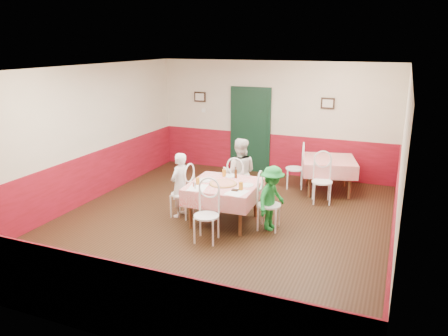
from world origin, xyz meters
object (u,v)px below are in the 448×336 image
at_px(diner_left, 179,185).
at_px(diner_right, 272,198).
at_px(main_table, 224,203).
at_px(second_table, 328,175).
at_px(chair_second_b, 322,182).
at_px(chair_right, 269,205).
at_px(chair_far, 239,186).
at_px(chair_near, 206,216).
at_px(chair_second_a, 295,169).
at_px(glass_b, 241,186).
at_px(glass_a, 198,181).
at_px(wallet, 235,190).
at_px(pizza, 223,184).
at_px(chair_left, 182,194).
at_px(diner_far, 239,173).
at_px(beer_bottle, 236,173).
at_px(glass_c, 224,173).

distance_m(diner_left, diner_right, 1.80).
height_order(main_table, diner_left, diner_left).
height_order(second_table, chair_second_b, chair_second_b).
relative_size(chair_right, chair_far, 1.00).
distance_m(chair_near, chair_second_a, 3.40).
relative_size(glass_b, diner_right, 0.12).
height_order(main_table, glass_a, glass_a).
relative_size(second_table, chair_far, 1.24).
height_order(main_table, diner_right, diner_right).
distance_m(chair_right, chair_second_a, 2.45).
bearing_deg(wallet, pizza, 141.04).
height_order(second_table, chair_left, chair_left).
distance_m(main_table, pizza, 0.41).
height_order(chair_near, diner_far, diner_far).
xyz_separation_m(chair_left, chair_far, (0.82, 0.88, 0.00)).
xyz_separation_m(chair_far, chair_second_a, (0.77, 1.63, 0.00)).
distance_m(chair_far, beer_bottle, 0.62).
bearing_deg(chair_second_b, chair_near, -134.08).
bearing_deg(glass_b, glass_a, -179.11).
bearing_deg(chair_far, diner_left, 49.64).
relative_size(pizza, diner_left, 0.39).
bearing_deg(chair_second_b, beer_bottle, -151.07).
bearing_deg(glass_a, beer_bottle, 52.28).
height_order(second_table, diner_right, diner_right).
bearing_deg(beer_bottle, chair_second_b, 43.54).
distance_m(second_table, diner_right, 2.52).
bearing_deg(chair_second_b, chair_second_a, 120.39).
bearing_deg(chair_near, pizza, 84.79).
distance_m(chair_right, glass_b, 0.64).
distance_m(chair_near, glass_c, 1.31).
relative_size(chair_near, beer_bottle, 4.64).
bearing_deg(main_table, beer_bottle, 78.38).
xyz_separation_m(chair_left, glass_b, (1.26, -0.20, 0.38)).
bearing_deg(diner_left, second_table, 142.96).
xyz_separation_m(pizza, beer_bottle, (0.07, 0.45, 0.08)).
bearing_deg(glass_b, chair_left, 170.95).
distance_m(glass_b, diner_right, 0.61).
xyz_separation_m(second_table, diner_left, (-2.38, -2.51, 0.25)).
height_order(main_table, second_table, same).
relative_size(chair_far, wallet, 8.18).
relative_size(main_table, beer_bottle, 6.29).
bearing_deg(chair_far, beer_bottle, 107.73).
xyz_separation_m(chair_far, chair_near, (0.06, -1.70, 0.00)).
distance_m(chair_second_b, beer_bottle, 1.98).
bearing_deg(chair_left, glass_b, 83.10).
bearing_deg(pizza, main_table, 96.25).
bearing_deg(chair_left, diner_right, 94.20).
height_order(chair_near, chair_second_b, same).
relative_size(chair_second_b, diner_right, 0.77).
bearing_deg(diner_left, chair_far, 141.94).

